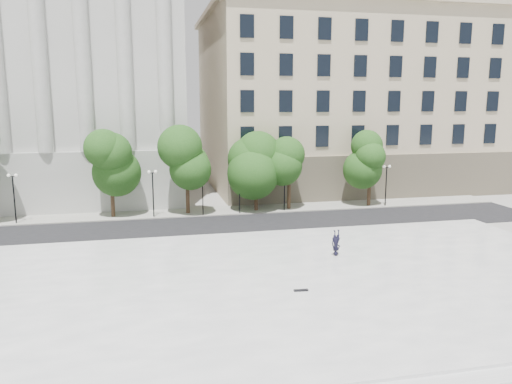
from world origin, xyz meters
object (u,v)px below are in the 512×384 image
person_lying (336,252)px  skateboard (301,290)px  traffic_light_west (202,177)px  traffic_light_east (239,175)px

person_lying → skateboard: (-4.22, -5.62, -0.20)m
traffic_light_west → person_lying: size_ratio=2.42×
traffic_light_west → skateboard: traffic_light_west is taller
traffic_light_east → person_lying: size_ratio=2.44×
skateboard → traffic_light_west: bearing=101.5°
person_lying → skateboard: size_ratio=2.21×
traffic_light_west → skateboard: (2.99, -21.23, -3.26)m
skateboard → traffic_light_east: bearing=92.0°
traffic_light_east → skateboard: 21.49m
traffic_light_west → skateboard: 21.69m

